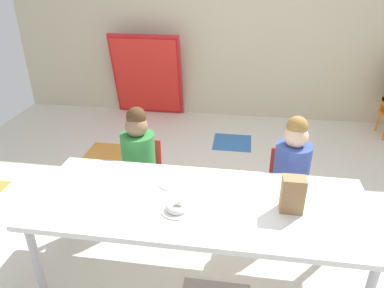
{
  "coord_description": "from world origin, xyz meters",
  "views": [
    {
      "loc": [
        0.09,
        -2.38,
        1.89
      ],
      "look_at": [
        -0.21,
        -0.38,
        0.85
      ],
      "focal_mm": 33.73,
      "sensor_mm": 36.0,
      "label": 1
    }
  ],
  "objects": [
    {
      "name": "ground_plane",
      "position": [
        -0.01,
        -0.0,
        -0.01
      ],
      "size": [
        5.86,
        4.47,
        0.02
      ],
      "color": "silver"
    },
    {
      "name": "paper_plate_near_edge",
      "position": [
        -0.25,
        -0.74,
        0.6
      ],
      "size": [
        0.18,
        0.18,
        0.01
      ],
      "primitive_type": "cylinder",
      "color": "white",
      "rests_on": "craft_table"
    },
    {
      "name": "craft_table",
      "position": [
        -0.13,
        -0.63,
        0.55
      ],
      "size": [
        2.02,
        0.77,
        0.6
      ],
      "color": "white",
      "rests_on": "ground_plane"
    },
    {
      "name": "seated_child_middle_seat",
      "position": [
        0.48,
        -0.02,
        0.55
      ],
      "size": [
        0.32,
        0.31,
        0.92
      ],
      "color": "red",
      "rests_on": "ground_plane"
    },
    {
      "name": "folded_activity_table",
      "position": [
        -1.16,
        2.04,
        0.54
      ],
      "size": [
        0.9,
        0.29,
        1.09
      ],
      "color": "red",
      "rests_on": "ground_plane"
    },
    {
      "name": "back_wall",
      "position": [
        0.0,
        2.23,
        1.26
      ],
      "size": [
        5.86,
        0.1,
        2.52
      ],
      "primitive_type": "cube",
      "color": "beige",
      "rests_on": "ground_plane"
    },
    {
      "name": "donut_powdered_on_plate",
      "position": [
        -0.25,
        -0.74,
        0.62
      ],
      "size": [
        0.13,
        0.13,
        0.04
      ],
      "primitive_type": "torus",
      "color": "white",
      "rests_on": "craft_table"
    },
    {
      "name": "paper_plate_center_table",
      "position": [
        -0.33,
        -0.47,
        0.6
      ],
      "size": [
        0.18,
        0.18,
        0.01
      ],
      "primitive_type": "cylinder",
      "color": "white",
      "rests_on": "craft_table"
    },
    {
      "name": "seated_child_near_camera",
      "position": [
        -0.69,
        -0.02,
        0.55
      ],
      "size": [
        0.32,
        0.31,
        0.92
      ],
      "color": "red",
      "rests_on": "ground_plane"
    },
    {
      "name": "paper_bag_brown",
      "position": [
        0.4,
        -0.64,
        0.71
      ],
      "size": [
        0.13,
        0.09,
        0.22
      ],
      "primitive_type": "cube",
      "color": "#9E754C",
      "rests_on": "craft_table"
    }
  ]
}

